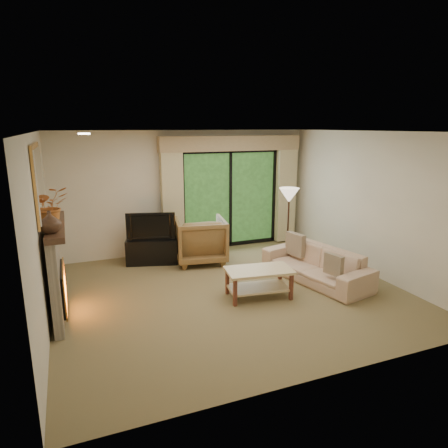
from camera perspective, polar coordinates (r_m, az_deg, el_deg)
name	(u,v)px	position (r m, az deg, el deg)	size (l,w,h in m)	color
floor	(231,292)	(6.71, 0.96, -9.74)	(5.50, 5.50, 0.00)	olive
ceiling	(231,132)	(6.15, 1.06, 13.06)	(5.50, 5.50, 0.00)	silver
wall_back	(186,192)	(8.62, -5.42, 4.55)	(5.00, 5.00, 0.00)	beige
wall_front	(326,266)	(4.20, 14.32, -5.88)	(5.00, 5.00, 0.00)	beige
wall_left	(41,233)	(5.85, -24.71, -1.13)	(5.00, 5.00, 0.00)	beige
wall_right	(370,204)	(7.77, 20.11, 2.73)	(5.00, 5.00, 0.00)	beige
fireplace	(55,270)	(6.21, -22.95, -6.08)	(0.24, 1.70, 1.37)	gray
mirror	(39,182)	(5.93, -24.92, 5.45)	(0.07, 1.45, 1.02)	#D1944B
sliding_door	(230,199)	(8.94, 0.88, 3.64)	(2.26, 0.10, 2.16)	black
curtain_left	(172,199)	(8.40, -7.39, 3.55)	(0.45, 0.18, 2.35)	#C5B788
curtain_right	(285,191)	(9.42, 8.78, 4.62)	(0.45, 0.18, 2.35)	#C5B788
cornice	(232,143)	(8.72, 1.14, 11.46)	(3.20, 0.24, 0.32)	tan
media_console	(152,251)	(8.14, -10.21, -3.77)	(1.00, 0.45, 0.50)	black
tv	(151,225)	(8.00, -10.37, -0.19)	(0.95, 0.12, 0.55)	black
armchair	(200,240)	(8.03, -3.41, -2.29)	(0.97, 1.00, 0.91)	brown
sofa	(316,265)	(7.28, 12.98, -5.67)	(2.03, 0.79, 0.59)	tan
pillow_near	(334,265)	(6.73, 15.40, -5.62)	(0.09, 0.35, 0.35)	#4D3526
pillow_far	(295,244)	(7.64, 10.18, -2.87)	(0.11, 0.43, 0.43)	#4D3526
coffee_table	(259,283)	(6.48, 4.98, -8.40)	(1.04, 0.57, 0.47)	#D8BB88
floor_lamp	(288,225)	(8.14, 9.12, -0.10)	(0.40, 0.40, 1.49)	beige
vase	(50,222)	(5.47, -23.62, 0.28)	(0.27, 0.27, 0.28)	#412A1D
branches	(50,206)	(5.90, -23.62, 2.39)	(0.47, 0.41, 0.52)	#B6662B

